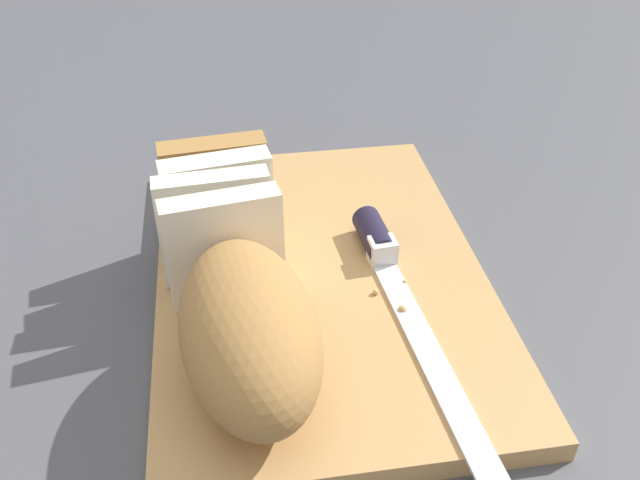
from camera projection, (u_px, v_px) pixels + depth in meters
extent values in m
plane|color=#4C4C51|center=(320.00, 285.00, 0.60)|extent=(3.00, 3.00, 0.00)
cube|color=tan|center=(320.00, 276.00, 0.59)|extent=(0.41, 0.28, 0.02)
ellipsoid|color=#A8753D|center=(249.00, 331.00, 0.46)|extent=(0.18, 0.11, 0.09)
cube|color=#F2E8CC|center=(224.00, 248.00, 0.53)|extent=(0.04, 0.09, 0.09)
cube|color=#F2E8CC|center=(216.00, 227.00, 0.56)|extent=(0.03, 0.09, 0.09)
cube|color=#F2E8CC|center=(219.00, 206.00, 0.58)|extent=(0.04, 0.09, 0.09)
cube|color=#A8753D|center=(216.00, 187.00, 0.60)|extent=(0.04, 0.09, 0.09)
cube|color=silver|center=(430.00, 356.00, 0.50)|extent=(0.23, 0.04, 0.00)
cylinder|color=black|center=(374.00, 234.00, 0.60)|extent=(0.06, 0.03, 0.03)
cube|color=silver|center=(383.00, 253.00, 0.58)|extent=(0.02, 0.02, 0.02)
sphere|color=tan|center=(405.00, 282.00, 0.57)|extent=(0.00, 0.00, 0.00)
sphere|color=tan|center=(402.00, 309.00, 0.54)|extent=(0.01, 0.01, 0.01)
sphere|color=tan|center=(376.00, 292.00, 0.56)|extent=(0.00, 0.00, 0.00)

